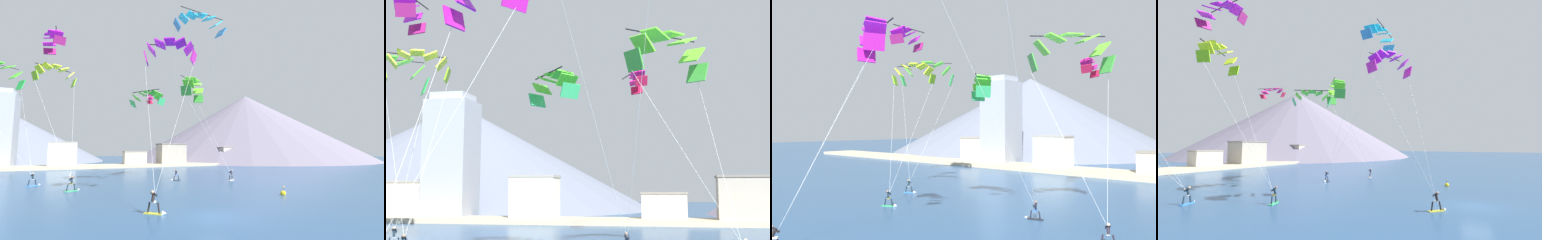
% 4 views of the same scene
% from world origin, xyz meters
% --- Properties ---
extents(ground_plane, '(400.00, 400.00, 0.00)m').
position_xyz_m(ground_plane, '(0.00, 0.00, 0.00)').
color(ground_plane, navy).
extents(kitesurfer_near_lead, '(1.76, 1.03, 1.78)m').
position_xyz_m(kitesurfer_near_lead, '(-9.22, 16.47, 0.54)').
color(kitesurfer_near_lead, '#33B266').
rests_on(kitesurfer_near_lead, ground).
extents(kitesurfer_near_trail, '(1.78, 0.86, 1.71)m').
position_xyz_m(kitesurfer_near_trail, '(4.94, 21.53, 0.49)').
color(kitesurfer_near_trail, black).
rests_on(kitesurfer_near_trail, ground).
extents(kitesurfer_mid_center, '(1.58, 1.44, 1.80)m').
position_xyz_m(kitesurfer_mid_center, '(-3.47, 2.39, 0.56)').
color(kitesurfer_mid_center, yellow).
rests_on(kitesurfer_mid_center, ground).
extents(kitesurfer_far_left, '(1.69, 1.26, 1.73)m').
position_xyz_m(kitesurfer_far_left, '(13.08, 18.30, 0.51)').
color(kitesurfer_far_left, white).
rests_on(kitesurfer_far_left, ground).
extents(kitesurfer_far_right, '(1.77, 1.01, 1.77)m').
position_xyz_m(kitesurfer_far_right, '(-13.95, 23.31, 0.53)').
color(kitesurfer_far_right, '#337FDB').
rests_on(kitesurfer_far_right, ground).
extents(parafoil_kite_near_lead, '(5.47, 7.77, 14.84)m').
position_xyz_m(parafoil_kite_near_lead, '(-12.22, 22.34, 15.10)').
color(parafoil_kite_near_lead, '#7BBF17').
extents(parafoil_kite_near_trail, '(7.14, 10.77, 20.80)m').
position_xyz_m(parafoil_kite_near_trail, '(4.76, 12.05, 20.99)').
color(parafoil_kite_near_trail, '#2B7FC1').
extents(parafoil_kite_mid_center, '(5.60, 7.23, 14.72)m').
position_xyz_m(parafoil_kite_mid_center, '(-0.61, 8.07, 14.99)').
color(parafoil_kite_mid_center, '#CA19A7').
extents(parafoil_kite_far_left, '(7.57, 7.21, 15.12)m').
position_xyz_m(parafoil_kite_far_left, '(8.37, 22.20, 15.12)').
color(parafoil_kite_far_left, green).
extents(parafoil_kite_distant_high_outer, '(4.72, 4.78, 2.25)m').
position_xyz_m(parafoil_kite_distant_high_outer, '(0.04, 20.23, 12.41)').
color(parafoil_kite_distant_high_outer, '#37C365').
extents(parafoil_kite_distant_low_drift, '(3.23, 5.67, 2.46)m').
position_xyz_m(parafoil_kite_distant_low_drift, '(-12.70, 21.53, 19.47)').
color(parafoil_kite_distant_low_drift, '#A11C6B').
extents(parafoil_kite_distant_mid_solo, '(2.97, 5.45, 2.02)m').
position_xyz_m(parafoil_kite_distant_mid_solo, '(4.85, 34.53, 15.60)').
color(parafoil_kite_distant_mid_solo, '#C1163A').
extents(race_marker_buoy, '(0.56, 0.56, 1.02)m').
position_xyz_m(race_marker_buoy, '(10.91, 4.99, 0.16)').
color(race_marker_buoy, yellow).
rests_on(race_marker_buoy, ground).
extents(shoreline_strip, '(180.00, 10.00, 0.70)m').
position_xyz_m(shoreline_strip, '(0.00, 57.59, 0.35)').
color(shoreline_strip, '#BCAD8E').
rests_on(shoreline_strip, ground).
extents(shore_building_promenade_mid, '(8.02, 6.89, 6.66)m').
position_xyz_m(shore_building_promenade_mid, '(17.33, 59.43, 3.34)').
color(shore_building_promenade_mid, '#A89E8E').
rests_on(shore_building_promenade_mid, ground).
extents(shore_building_quay_east, '(6.52, 4.49, 4.38)m').
position_xyz_m(shore_building_quay_east, '(6.27, 59.91, 2.20)').
color(shore_building_quay_east, '#B7AD9E').
rests_on(shore_building_quay_east, ground).
extents(shore_building_quay_west, '(6.87, 4.49, 6.80)m').
position_xyz_m(shore_building_quay_west, '(-12.51, 58.76, 3.41)').
color(shore_building_quay_west, silver).
rests_on(shore_building_quay_west, ground).
extents(shore_building_old_town, '(9.83, 5.76, 5.73)m').
position_xyz_m(shore_building_old_town, '(39.41, 59.68, 2.88)').
color(shore_building_old_town, '#B7AD9E').
rests_on(shore_building_old_town, ground).
extents(mountain_peak_west_ridge, '(111.83, 111.83, 32.40)m').
position_xyz_m(mountain_peak_west_ridge, '(68.64, 92.00, 16.20)').
color(mountain_peak_west_ridge, slate).
rests_on(mountain_peak_west_ridge, ground).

